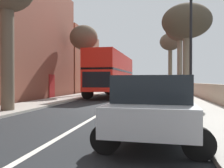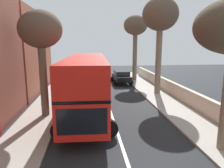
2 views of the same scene
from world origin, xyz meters
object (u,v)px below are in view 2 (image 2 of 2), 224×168
at_px(street_tree_left_6, 41,33).
at_px(double_decker_bus, 87,82).
at_px(street_tree_right_3, 160,17).
at_px(street_tree_right_5, 135,28).
at_px(parked_car_black_right_3, 121,76).

bearing_deg(street_tree_left_6, double_decker_bus, 1.80).
relative_size(street_tree_right_3, street_tree_right_5, 1.08).
bearing_deg(parked_car_black_right_3, street_tree_right_5, 39.11).
distance_m(street_tree_right_3, street_tree_left_6, 11.32).
bearing_deg(street_tree_right_5, parked_car_black_right_3, -140.89).
relative_size(parked_car_black_right_3, street_tree_right_5, 0.54).
bearing_deg(parked_car_black_right_3, street_tree_left_6, -121.97).
height_order(parked_car_black_right_3, street_tree_right_3, street_tree_right_3).
bearing_deg(double_decker_bus, street_tree_left_6, -178.20).
height_order(double_decker_bus, street_tree_right_5, street_tree_right_5).
relative_size(street_tree_right_3, street_tree_left_6, 1.30).
height_order(parked_car_black_right_3, street_tree_left_6, street_tree_left_6).
height_order(street_tree_right_3, street_tree_right_5, street_tree_right_3).
xyz_separation_m(street_tree_right_5, street_tree_left_6, (-9.12, -12.99, -1.30)).
xyz_separation_m(double_decker_bus, parked_car_black_right_3, (4.20, 11.23, -1.41)).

